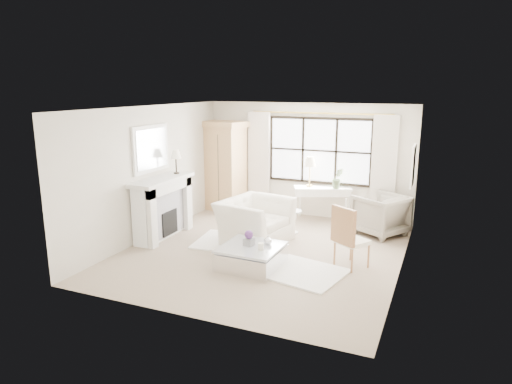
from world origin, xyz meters
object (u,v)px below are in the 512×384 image
Objects in this scene: console_table at (322,204)px; coffee_table at (251,257)px; armoire at (224,166)px; club_armchair at (255,221)px.

console_table is 1.34× the size of coffee_table.
armoire is 2.63m from console_table.
armoire is 2.67m from club_armchair.
armoire is 1.63× the size of console_table.
console_table reaches higher than coffee_table.
armoire is 2.18× the size of coffee_table.
coffee_table is at bearing -42.33° from armoire.
armoire reaches higher than console_table.
club_armchair is 1.34m from coffee_table.
coffee_table is (0.46, -1.23, -0.25)m from club_armchair.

